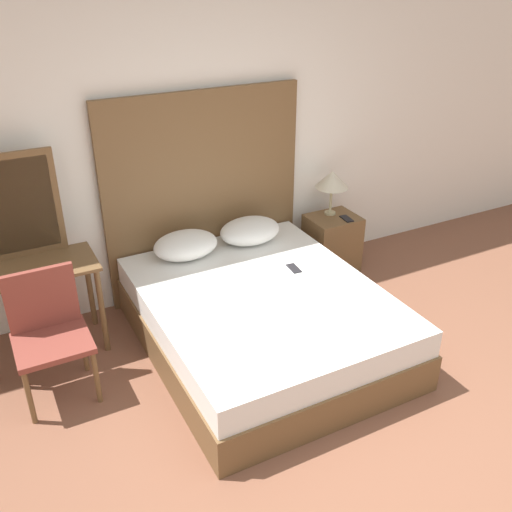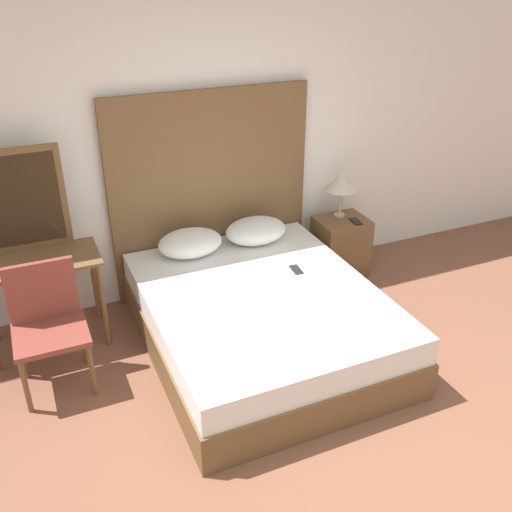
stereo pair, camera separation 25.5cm
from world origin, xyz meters
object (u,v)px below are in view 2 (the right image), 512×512
object	(u,v)px
bed	(261,319)
phone_on_bed	(296,270)
table_lamp	(342,182)
phone_on_nightstand	(355,221)
chair	(48,319)
vanity_desk	(40,276)
nightstand	(340,246)

from	to	relation	value
bed	phone_on_bed	world-z (taller)	phone_on_bed
table_lamp	phone_on_nightstand	distance (m)	0.38
table_lamp	chair	bearing A→B (deg)	-167.04
phone_on_bed	table_lamp	size ratio (longest dim) A/B	0.37
phone_on_bed	phone_on_nightstand	size ratio (longest dim) A/B	0.99
chair	vanity_desk	bearing A→B (deg)	89.14
nightstand	chair	bearing A→B (deg)	-168.56
nightstand	chair	world-z (taller)	chair
phone_on_bed	vanity_desk	size ratio (longest dim) A/B	0.18
phone_on_bed	table_lamp	world-z (taller)	table_lamp
table_lamp	vanity_desk	xyz separation A→B (m)	(-2.66, -0.14, -0.30)
table_lamp	chair	xyz separation A→B (m)	(-2.66, -0.61, -0.38)
table_lamp	phone_on_nightstand	size ratio (longest dim) A/B	2.68
phone_on_nightstand	bed	bearing A→B (deg)	-151.53
nightstand	phone_on_nightstand	distance (m)	0.31
table_lamp	chair	distance (m)	2.76
bed	table_lamp	xyz separation A→B (m)	(1.17, 0.84, 0.65)
bed	chair	world-z (taller)	chair
vanity_desk	table_lamp	bearing A→B (deg)	2.94
nightstand	phone_on_nightstand	size ratio (longest dim) A/B	3.54
vanity_desk	chair	bearing A→B (deg)	-90.86
bed	vanity_desk	bearing A→B (deg)	154.55
phone_on_nightstand	nightstand	bearing A→B (deg)	129.62
phone_on_bed	nightstand	size ratio (longest dim) A/B	0.28
nightstand	vanity_desk	xyz separation A→B (m)	(-2.65, -0.06, 0.32)
nightstand	chair	xyz separation A→B (m)	(-2.65, -0.54, 0.23)
phone_on_nightstand	chair	size ratio (longest dim) A/B	0.18
phone_on_nightstand	vanity_desk	size ratio (longest dim) A/B	0.18
bed	table_lamp	world-z (taller)	table_lamp
bed	phone_on_nightstand	size ratio (longest dim) A/B	13.12
nightstand	vanity_desk	bearing A→B (deg)	-178.70
phone_on_bed	table_lamp	bearing A→B (deg)	39.84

